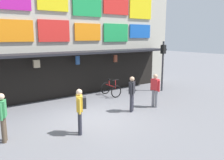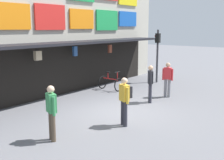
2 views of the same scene
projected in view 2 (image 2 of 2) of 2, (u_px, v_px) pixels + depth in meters
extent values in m
plane|color=slate|center=(118.00, 111.00, 11.39)|extent=(80.00, 80.00, 0.00)
cube|color=#B2AD9E|center=(41.00, 13.00, 13.42)|extent=(18.00, 1.20, 8.00)
cube|color=black|center=(61.00, 44.00, 12.90)|extent=(15.30, 1.40, 0.12)
cube|color=orange|center=(10.00, 16.00, 11.44)|extent=(1.95, 0.08, 1.08)
cube|color=red|center=(50.00, 17.00, 13.07)|extent=(1.77, 0.08, 1.17)
cube|color=orange|center=(82.00, 19.00, 14.71)|extent=(1.75, 0.08, 1.01)
cube|color=green|center=(107.00, 20.00, 16.35)|extent=(1.92, 0.08, 1.14)
cube|color=blue|center=(128.00, 19.00, 17.97)|extent=(1.88, 0.08, 0.92)
cylinder|color=black|center=(37.00, 49.00, 12.02)|extent=(0.02, 0.02, 0.20)
cube|color=tan|center=(38.00, 56.00, 12.07)|extent=(0.31, 0.18, 0.40)
cylinder|color=black|center=(75.00, 45.00, 14.00)|extent=(0.02, 0.02, 0.13)
cube|color=#2D5693|center=(75.00, 51.00, 14.06)|extent=(0.23, 0.14, 0.49)
cylinder|color=black|center=(110.00, 43.00, 15.87)|extent=(0.02, 0.02, 0.18)
cube|color=brown|center=(110.00, 49.00, 15.92)|extent=(0.22, 0.13, 0.45)
cube|color=black|center=(52.00, 71.00, 13.56)|extent=(15.30, 0.04, 2.50)
cylinder|color=#38383D|center=(157.00, 56.00, 17.05)|extent=(0.12, 0.12, 3.20)
cube|color=black|center=(158.00, 38.00, 16.85)|extent=(0.30, 0.27, 0.56)
sphere|color=red|center=(156.00, 36.00, 16.90)|extent=(0.15, 0.15, 0.15)
sphere|color=black|center=(156.00, 40.00, 16.94)|extent=(0.15, 0.15, 0.15)
torus|color=black|center=(119.00, 85.00, 14.79)|extent=(0.72, 0.06, 0.72)
torus|color=black|center=(103.00, 82.00, 15.46)|extent=(0.72, 0.06, 0.72)
cylinder|color=#B21E1E|center=(110.00, 79.00, 15.08)|extent=(0.05, 0.99, 0.05)
cylinder|color=#B21E1E|center=(108.00, 75.00, 15.15)|extent=(0.04, 0.04, 0.35)
cube|color=black|center=(108.00, 72.00, 15.11)|extent=(0.10, 0.20, 0.06)
cylinder|color=#B21E1E|center=(117.00, 77.00, 14.77)|extent=(0.04, 0.04, 0.50)
cylinder|color=black|center=(117.00, 72.00, 14.72)|extent=(0.44, 0.04, 0.04)
cylinder|color=brown|center=(53.00, 127.00, 8.27)|extent=(0.14, 0.14, 0.88)
cylinder|color=brown|center=(51.00, 125.00, 8.42)|extent=(0.14, 0.14, 0.88)
cube|color=#388E51|center=(51.00, 103.00, 8.21)|extent=(0.34, 0.42, 0.56)
sphere|color=beige|center=(51.00, 89.00, 8.14)|extent=(0.22, 0.22, 0.22)
cylinder|color=#388E51|center=(54.00, 106.00, 8.04)|extent=(0.09, 0.09, 0.56)
cylinder|color=#388E51|center=(49.00, 103.00, 8.41)|extent=(0.09, 0.09, 0.56)
cylinder|color=#2D2D38|center=(150.00, 93.00, 12.52)|extent=(0.14, 0.14, 0.88)
cylinder|color=#2D2D38|center=(150.00, 92.00, 12.70)|extent=(0.14, 0.14, 0.88)
cube|color=#232328|center=(150.00, 77.00, 12.47)|extent=(0.42, 0.39, 0.56)
sphere|color=tan|center=(151.00, 68.00, 12.40)|extent=(0.22, 0.22, 0.22)
cylinder|color=#232328|center=(151.00, 79.00, 12.27)|extent=(0.09, 0.09, 0.56)
cylinder|color=#232328|center=(150.00, 77.00, 12.70)|extent=(0.09, 0.09, 0.56)
cylinder|color=gray|center=(169.00, 88.00, 13.57)|extent=(0.14, 0.14, 0.88)
cylinder|color=gray|center=(165.00, 88.00, 13.64)|extent=(0.14, 0.14, 0.88)
cube|color=red|center=(168.00, 73.00, 13.47)|extent=(0.29, 0.40, 0.56)
sphere|color=tan|center=(168.00, 65.00, 13.40)|extent=(0.22, 0.22, 0.22)
cylinder|color=red|center=(172.00, 75.00, 13.39)|extent=(0.09, 0.09, 0.56)
cylinder|color=red|center=(163.00, 74.00, 13.58)|extent=(0.09, 0.09, 0.56)
cylinder|color=#2D2D38|center=(125.00, 114.00, 9.54)|extent=(0.14, 0.14, 0.88)
cylinder|color=#2D2D38|center=(123.00, 113.00, 9.70)|extent=(0.14, 0.14, 0.88)
cube|color=gold|center=(124.00, 93.00, 9.49)|extent=(0.36, 0.42, 0.56)
sphere|color=beige|center=(124.00, 81.00, 9.41)|extent=(0.22, 0.22, 0.22)
cylinder|color=gold|center=(127.00, 96.00, 9.30)|extent=(0.09, 0.09, 0.56)
cylinder|color=gold|center=(121.00, 93.00, 9.69)|extent=(0.09, 0.09, 0.56)
cube|color=#232328|center=(128.00, 92.00, 9.55)|extent=(0.27, 0.32, 0.40)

